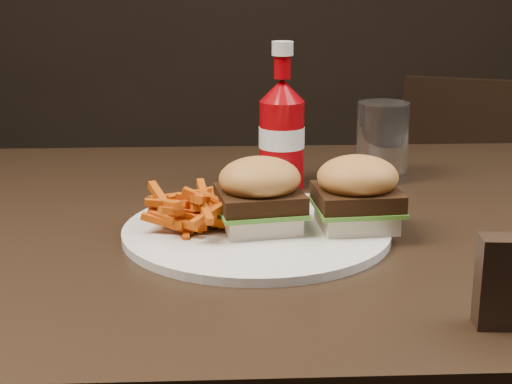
{
  "coord_description": "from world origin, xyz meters",
  "views": [
    {
      "loc": [
        -0.05,
        -0.93,
        1.05
      ],
      "look_at": [
        -0.01,
        -0.06,
        0.8
      ],
      "focal_mm": 55.0,
      "sensor_mm": 36.0,
      "label": 1
    }
  ],
  "objects_px": {
    "plate": "(256,231)",
    "tumbler": "(382,143)",
    "ketchup_bottle": "(282,146)",
    "chair_far": "(476,228)",
    "dining_table": "(259,232)"
  },
  "relations": [
    {
      "from": "chair_far",
      "to": "plate",
      "type": "height_order",
      "value": "plate"
    },
    {
      "from": "plate",
      "to": "ketchup_bottle",
      "type": "relative_size",
      "value": 2.48
    },
    {
      "from": "plate",
      "to": "tumbler",
      "type": "height_order",
      "value": "tumbler"
    },
    {
      "from": "plate",
      "to": "tumbler",
      "type": "bearing_deg",
      "value": 51.01
    },
    {
      "from": "chair_far",
      "to": "ketchup_bottle",
      "type": "xyz_separation_m",
      "value": [
        -0.54,
        -0.73,
        0.38
      ]
    },
    {
      "from": "ketchup_bottle",
      "to": "dining_table",
      "type": "bearing_deg",
      "value": -106.07
    },
    {
      "from": "ketchup_bottle",
      "to": "tumbler",
      "type": "distance_m",
      "value": 0.15
    },
    {
      "from": "dining_table",
      "to": "chair_far",
      "type": "xyz_separation_m",
      "value": [
        0.58,
        0.87,
        -0.3
      ]
    },
    {
      "from": "dining_table",
      "to": "chair_far",
      "type": "distance_m",
      "value": 1.09
    },
    {
      "from": "dining_table",
      "to": "tumbler",
      "type": "height_order",
      "value": "tumbler"
    },
    {
      "from": "ketchup_bottle",
      "to": "tumbler",
      "type": "height_order",
      "value": "ketchup_bottle"
    },
    {
      "from": "plate",
      "to": "ketchup_bottle",
      "type": "bearing_deg",
      "value": 77.58
    },
    {
      "from": "dining_table",
      "to": "ketchup_bottle",
      "type": "relative_size",
      "value": 9.55
    },
    {
      "from": "plate",
      "to": "ketchup_bottle",
      "type": "xyz_separation_m",
      "value": [
        0.05,
        0.21,
        0.06
      ]
    },
    {
      "from": "chair_far",
      "to": "plate",
      "type": "distance_m",
      "value": 1.15
    }
  ]
}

